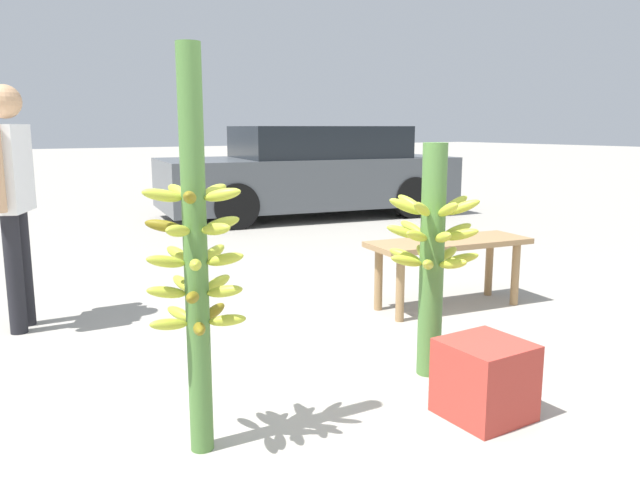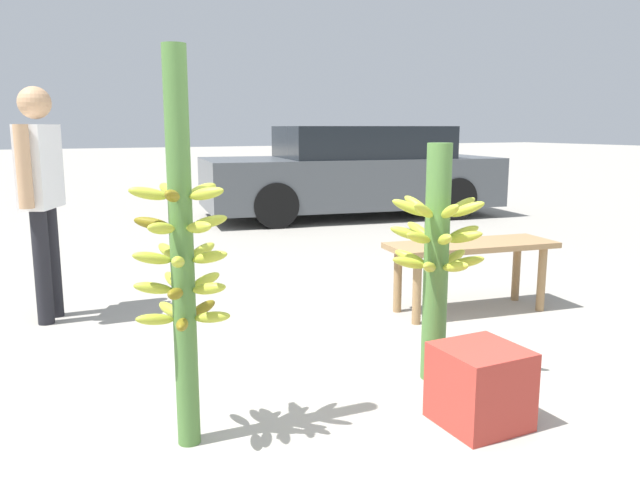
# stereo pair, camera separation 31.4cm
# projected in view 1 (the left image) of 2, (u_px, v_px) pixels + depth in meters

# --- Properties ---
(ground_plane) EXTENTS (80.00, 80.00, 0.00)m
(ground_plane) POSITION_uv_depth(u_px,v_px,m) (371.00, 421.00, 2.86)
(ground_plane) COLOR #9E998E
(banana_stalk_left) EXTENTS (0.40, 0.40, 1.65)m
(banana_stalk_left) POSITION_uv_depth(u_px,v_px,m) (196.00, 257.00, 2.47)
(banana_stalk_left) COLOR #4C7A38
(banana_stalk_left) RESTS_ON ground_plane
(banana_stalk_center) EXTENTS (0.50, 0.50, 1.25)m
(banana_stalk_center) POSITION_uv_depth(u_px,v_px,m) (432.00, 252.00, 3.30)
(banana_stalk_center) COLOR #4C7A38
(banana_stalk_center) RESTS_ON ground_plane
(vendor_person) EXTENTS (0.32, 0.56, 1.60)m
(vendor_person) POSITION_uv_depth(u_px,v_px,m) (11.00, 186.00, 4.01)
(vendor_person) COLOR black
(vendor_person) RESTS_ON ground_plane
(market_bench) EXTENTS (1.28, 0.59, 0.51)m
(market_bench) POSITION_uv_depth(u_px,v_px,m) (449.00, 251.00, 4.61)
(market_bench) COLOR #99754C
(market_bench) RESTS_ON ground_plane
(parked_car) EXTENTS (4.55, 2.40, 1.34)m
(parked_car) POSITION_uv_depth(u_px,v_px,m) (310.00, 173.00, 9.39)
(parked_car) COLOR #4C5156
(parked_car) RESTS_ON ground_plane
(produce_crate) EXTENTS (0.36, 0.36, 0.36)m
(produce_crate) POSITION_uv_depth(u_px,v_px,m) (485.00, 379.00, 2.89)
(produce_crate) COLOR #B2382D
(produce_crate) RESTS_ON ground_plane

